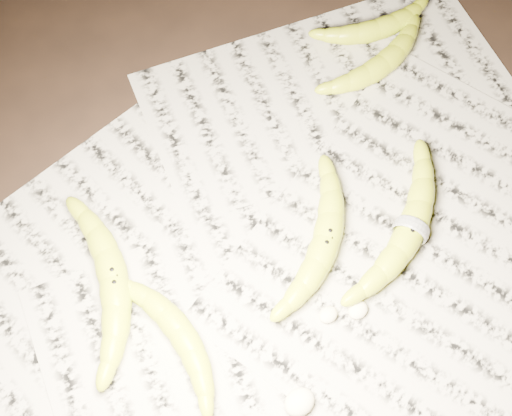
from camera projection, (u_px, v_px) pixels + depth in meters
ground at (270, 253)px, 0.96m from camera, size 3.00×3.00×0.00m
newspaper_patch at (289, 249)px, 0.96m from camera, size 0.90×0.70×0.01m
banana_left_a at (113, 281)px, 0.92m from camera, size 0.15×0.24×0.04m
banana_left_b at (180, 331)px, 0.89m from camera, size 0.07×0.19×0.04m
banana_center at (326, 241)px, 0.94m from camera, size 0.21×0.17×0.04m
banana_taped at (411, 229)px, 0.95m from camera, size 0.24×0.16×0.04m
banana_upper_a at (383, 63)px, 1.08m from camera, size 0.19×0.07×0.04m
banana_upper_b at (377, 28)px, 1.11m from camera, size 0.18×0.11×0.04m
measuring_tape at (411, 229)px, 0.95m from camera, size 0.02×0.05×0.05m
flesh_chunk_a at (300, 401)px, 0.85m from camera, size 0.04×0.03×0.02m
flesh_chunk_b at (358, 309)px, 0.91m from camera, size 0.03×0.02×0.02m
flesh_chunk_c at (328, 314)px, 0.91m from camera, size 0.03×0.02×0.02m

